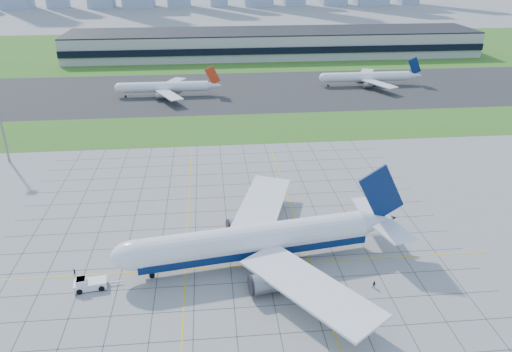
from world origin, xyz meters
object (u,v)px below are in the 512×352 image
(crew_far, at_px, (374,285))
(distant_jet_1, at_px, (165,87))
(airliner, at_px, (256,241))
(crew_near, at_px, (75,272))
(distant_jet_2, at_px, (368,77))
(pushback_tug, at_px, (89,284))

(crew_far, height_order, distant_jet_1, distant_jet_1)
(airliner, bearing_deg, crew_near, 172.74)
(crew_far, distance_m, distant_jet_1, 160.77)
(crew_near, xyz_separation_m, crew_far, (63.37, -10.74, 0.02))
(airliner, height_order, distant_jet_2, airliner)
(crew_near, bearing_deg, pushback_tug, -114.11)
(airliner, xyz_separation_m, distant_jet_2, (71.83, 150.10, -1.26))
(airliner, height_order, distant_jet_1, airliner)
(airliner, bearing_deg, crew_far, -34.89)
(distant_jet_1, bearing_deg, airliner, -78.27)
(pushback_tug, distance_m, crew_near, 6.43)
(pushback_tug, xyz_separation_m, crew_near, (-4.06, 4.98, -0.37))
(crew_far, bearing_deg, pushback_tug, -172.31)
(pushback_tug, xyz_separation_m, distant_jet_1, (6.56, 146.06, 3.30))
(crew_near, relative_size, crew_far, 0.98)
(pushback_tug, relative_size, crew_near, 5.94)
(crew_far, xyz_separation_m, distant_jet_2, (48.17, 161.79, 3.65))
(crew_near, height_order, distant_jet_1, distant_jet_1)
(pushback_tug, xyz_separation_m, crew_far, (59.31, -5.76, -0.35))
(crew_near, distance_m, crew_far, 64.27)
(distant_jet_1, bearing_deg, pushback_tug, -92.57)
(crew_near, distance_m, distant_jet_2, 187.80)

